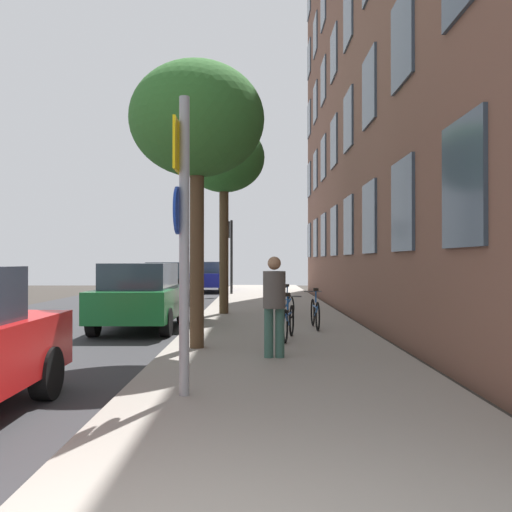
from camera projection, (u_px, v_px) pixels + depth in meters
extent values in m
plane|color=#332D28|center=(157.00, 315.00, 17.42)|extent=(41.80, 41.80, 0.00)
cube|color=#2D2D30|center=(89.00, 315.00, 17.41)|extent=(7.00, 38.00, 0.01)
cube|color=gray|center=(270.00, 313.00, 17.42)|extent=(4.20, 38.00, 0.12)
cube|color=brown|center=(356.00, 38.00, 17.00)|extent=(0.50, 27.00, 16.86)
cube|color=#384756|center=(462.00, 183.00, 7.57)|extent=(0.06, 1.52, 1.75)
cube|color=#384756|center=(401.00, 205.00, 10.70)|extent=(0.06, 1.52, 1.75)
cube|color=#384756|center=(368.00, 218.00, 13.82)|extent=(0.06, 1.52, 1.75)
cube|color=#384756|center=(347.00, 226.00, 16.95)|extent=(0.06, 1.52, 1.75)
cube|color=#384756|center=(333.00, 231.00, 20.07)|extent=(0.06, 1.52, 1.75)
cube|color=#384756|center=(323.00, 235.00, 23.20)|extent=(0.06, 1.52, 1.75)
cube|color=#384756|center=(315.00, 238.00, 26.32)|extent=(0.06, 1.52, 1.75)
cube|color=#384756|center=(308.00, 241.00, 29.45)|extent=(0.06, 1.52, 1.75)
cube|color=#384756|center=(401.00, 39.00, 10.72)|extent=(0.06, 1.52, 1.75)
cube|color=#384756|center=(368.00, 89.00, 13.85)|extent=(0.06, 1.52, 1.75)
cube|color=#384756|center=(347.00, 121.00, 16.97)|extent=(0.06, 1.52, 1.75)
cube|color=#384756|center=(333.00, 142.00, 20.10)|extent=(0.06, 1.52, 1.75)
cube|color=#384756|center=(323.00, 158.00, 23.22)|extent=(0.06, 1.52, 1.75)
cube|color=#384756|center=(315.00, 170.00, 26.35)|extent=(0.06, 1.52, 1.75)
cube|color=#384756|center=(308.00, 180.00, 29.47)|extent=(0.06, 1.52, 1.75)
cube|color=#384756|center=(347.00, 16.00, 17.00)|extent=(0.06, 1.52, 1.75)
cube|color=#384756|center=(333.00, 54.00, 20.13)|extent=(0.06, 1.52, 1.75)
cube|color=#384756|center=(322.00, 82.00, 23.25)|extent=(0.06, 1.52, 1.75)
cube|color=#384756|center=(314.00, 103.00, 26.37)|extent=(0.06, 1.52, 1.75)
cube|color=#384756|center=(308.00, 120.00, 29.50)|extent=(0.06, 1.52, 1.75)
cube|color=#384756|center=(322.00, 5.00, 23.28)|extent=(0.06, 1.52, 1.75)
cube|color=#384756|center=(314.00, 35.00, 26.40)|extent=(0.06, 1.52, 1.75)
cube|color=#384756|center=(308.00, 59.00, 29.53)|extent=(0.06, 1.52, 1.75)
cylinder|color=gray|center=(183.00, 246.00, 6.58)|extent=(0.12, 0.12, 3.50)
cube|color=yellow|center=(177.00, 147.00, 6.59)|extent=(0.03, 0.60, 0.60)
cylinder|color=#14339E|center=(177.00, 210.00, 6.59)|extent=(0.03, 0.56, 0.56)
cylinder|color=black|center=(231.00, 257.00, 26.80)|extent=(0.12, 0.12, 3.50)
cube|color=black|center=(227.00, 230.00, 26.81)|extent=(0.20, 0.24, 0.80)
sphere|color=#4B0707|center=(225.00, 224.00, 26.81)|extent=(0.16, 0.16, 0.16)
sphere|color=#523707|center=(225.00, 230.00, 26.81)|extent=(0.16, 0.16, 0.16)
sphere|color=green|center=(225.00, 235.00, 26.81)|extent=(0.16, 0.16, 0.16)
cylinder|color=#4C3823|center=(196.00, 254.00, 10.18)|extent=(0.26, 0.26, 3.40)
ellipsoid|color=#2D6628|center=(196.00, 119.00, 10.20)|extent=(2.44, 2.44, 2.08)
cylinder|color=#4C3823|center=(223.00, 248.00, 16.76)|extent=(0.27, 0.27, 3.92)
ellipsoid|color=#2D6628|center=(223.00, 158.00, 16.79)|extent=(2.43, 2.43, 2.06)
torus|color=black|center=(291.00, 321.00, 11.72)|extent=(0.15, 0.65, 0.65)
torus|color=black|center=(285.00, 326.00, 10.72)|extent=(0.15, 0.65, 0.65)
cylinder|color=#194C99|center=(288.00, 314.00, 11.22)|extent=(0.20, 0.86, 0.04)
cylinder|color=#194C99|center=(286.00, 320.00, 10.97)|extent=(0.14, 0.52, 0.28)
cylinder|color=#194C99|center=(287.00, 303.00, 11.07)|extent=(0.04, 0.04, 0.28)
cube|color=black|center=(287.00, 294.00, 11.07)|extent=(0.10, 0.24, 0.06)
cylinder|color=#4C4C4C|center=(291.00, 296.00, 11.72)|extent=(0.42, 0.10, 0.03)
torus|color=black|center=(312.00, 312.00, 13.58)|extent=(0.05, 0.65, 0.65)
torus|color=black|center=(317.00, 316.00, 12.60)|extent=(0.05, 0.65, 0.65)
cylinder|color=#194C99|center=(314.00, 307.00, 13.09)|extent=(0.05, 0.84, 0.04)
cylinder|color=#194C99|center=(316.00, 311.00, 12.84)|extent=(0.05, 0.51, 0.28)
cylinder|color=#194C99|center=(315.00, 296.00, 12.94)|extent=(0.04, 0.04, 0.28)
cube|color=black|center=(315.00, 289.00, 12.95)|extent=(0.10, 0.24, 0.06)
cylinder|color=#4C4C4C|center=(312.00, 291.00, 13.58)|extent=(0.42, 0.03, 0.03)
torus|color=black|center=(280.00, 304.00, 16.33)|extent=(0.18, 0.62, 0.62)
torus|color=black|center=(290.00, 307.00, 15.37)|extent=(0.18, 0.62, 0.62)
cylinder|color=#194C99|center=(285.00, 299.00, 15.85)|extent=(0.23, 0.83, 0.04)
cylinder|color=#194C99|center=(287.00, 303.00, 15.61)|extent=(0.15, 0.50, 0.28)
cylinder|color=#194C99|center=(286.00, 291.00, 15.71)|extent=(0.04, 0.04, 0.28)
cube|color=black|center=(286.00, 285.00, 15.71)|extent=(0.10, 0.24, 0.06)
cylinder|color=#4C4C4C|center=(280.00, 287.00, 16.34)|extent=(0.42, 0.12, 0.03)
cylinder|color=#33594C|center=(268.00, 333.00, 9.13)|extent=(0.15, 0.15, 0.80)
cylinder|color=#33594C|center=(279.00, 333.00, 9.13)|extent=(0.15, 0.15, 0.80)
cylinder|color=#4C4742|center=(273.00, 290.00, 9.14)|extent=(0.43, 0.43, 0.60)
sphere|color=#936B4C|center=(273.00, 263.00, 9.14)|extent=(0.22, 0.22, 0.22)
cylinder|color=black|center=(46.00, 373.00, 6.80)|extent=(0.22, 0.64, 0.64)
cube|color=#19662D|center=(141.00, 302.00, 13.76)|extent=(1.78, 4.18, 0.70)
cube|color=#2D3847|center=(139.00, 276.00, 13.55)|extent=(1.49, 2.34, 0.60)
cylinder|color=black|center=(121.00, 311.00, 15.09)|extent=(0.22, 0.64, 0.64)
cylinder|color=black|center=(181.00, 311.00, 15.09)|extent=(0.22, 0.64, 0.64)
cylinder|color=black|center=(92.00, 322.00, 12.42)|extent=(0.22, 0.64, 0.64)
cylinder|color=black|center=(165.00, 322.00, 12.42)|extent=(0.22, 0.64, 0.64)
cube|color=black|center=(170.00, 286.00, 22.09)|extent=(1.78, 4.29, 0.70)
cube|color=#384756|center=(169.00, 270.00, 21.88)|extent=(1.49, 2.40, 0.60)
cylinder|color=black|center=(156.00, 293.00, 23.46)|extent=(0.22, 0.64, 0.64)
cylinder|color=black|center=(194.00, 293.00, 23.46)|extent=(0.22, 0.64, 0.64)
cylinder|color=black|center=(143.00, 298.00, 20.71)|extent=(0.22, 0.64, 0.64)
cylinder|color=black|center=(186.00, 298.00, 20.72)|extent=(0.22, 0.64, 0.64)
cube|color=navy|center=(206.00, 279.00, 30.42)|extent=(2.06, 4.50, 0.70)
cube|color=#384756|center=(205.00, 267.00, 30.21)|extent=(1.69, 2.54, 0.60)
cylinder|color=black|center=(192.00, 285.00, 31.84)|extent=(0.22, 0.64, 0.64)
cylinder|color=black|center=(223.00, 285.00, 31.84)|extent=(0.22, 0.64, 0.64)
cylinder|color=black|center=(186.00, 287.00, 29.00)|extent=(0.22, 0.64, 0.64)
cylinder|color=black|center=(220.00, 287.00, 29.00)|extent=(0.22, 0.64, 0.64)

